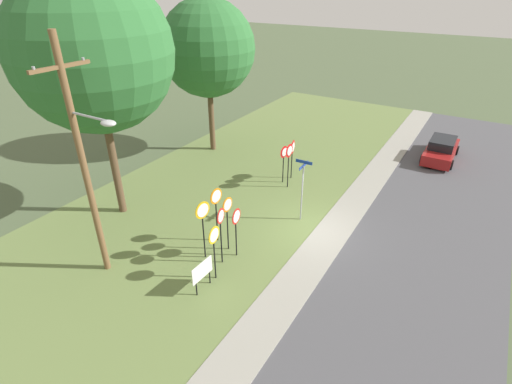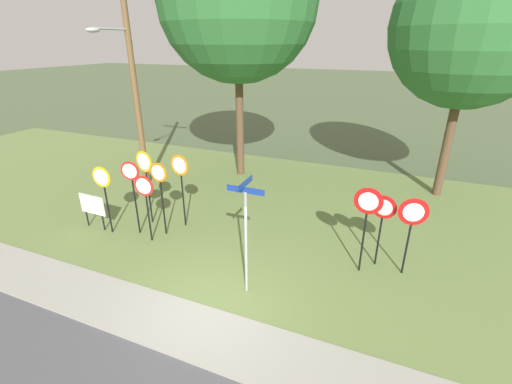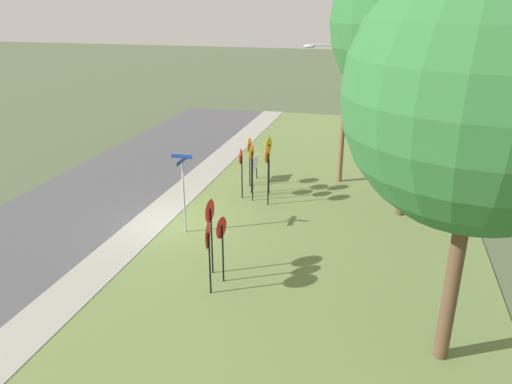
{
  "view_description": "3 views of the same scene",
  "coord_description": "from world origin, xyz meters",
  "px_view_note": "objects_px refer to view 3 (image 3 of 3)",
  "views": [
    {
      "loc": [
        -14.22,
        -5.45,
        10.41
      ],
      "look_at": [
        -0.08,
        3.09,
        1.26
      ],
      "focal_mm": 27.28,
      "sensor_mm": 36.0,
      "label": 1
    },
    {
      "loc": [
        3.74,
        -5.92,
        6.15
      ],
      "look_at": [
        -0.18,
        3.45,
        1.76
      ],
      "focal_mm": 24.67,
      "sensor_mm": 36.0,
      "label": 2
    },
    {
      "loc": [
        16.43,
        8.04,
        8.39
      ],
      "look_at": [
        -1.14,
        3.32,
        1.29
      ],
      "focal_mm": 34.28,
      "sensor_mm": 36.0,
      "label": 3
    }
  ],
  "objects_px": {
    "stop_sign_near_right": "(249,151)",
    "yield_sign_near_right": "(208,242)",
    "utility_pole": "(343,82)",
    "stop_sign_near_left": "(252,161)",
    "street_name_post": "(183,187)",
    "yield_sign_near_left": "(221,235)",
    "stop_sign_far_right": "(241,163)",
    "oak_tree_right": "(484,96)",
    "notice_board": "(254,165)",
    "stop_sign_far_center": "(251,155)",
    "yield_sign_far_left": "(210,219)",
    "stop_sign_center_tall": "(268,163)",
    "stop_sign_far_left": "(269,153)",
    "oak_tree_left": "(422,22)"
  },
  "relations": [
    {
      "from": "stop_sign_far_center",
      "to": "notice_board",
      "type": "height_order",
      "value": "stop_sign_far_center"
    },
    {
      "from": "stop_sign_far_center",
      "to": "notice_board",
      "type": "relative_size",
      "value": 2.08
    },
    {
      "from": "stop_sign_far_left",
      "to": "yield_sign_near_left",
      "type": "bearing_deg",
      "value": 12.58
    },
    {
      "from": "yield_sign_near_right",
      "to": "yield_sign_near_left",
      "type": "bearing_deg",
      "value": 158.4
    },
    {
      "from": "stop_sign_center_tall",
      "to": "oak_tree_left",
      "type": "relative_size",
      "value": 0.24
    },
    {
      "from": "stop_sign_far_left",
      "to": "yield_sign_near_right",
      "type": "distance_m",
      "value": 8.54
    },
    {
      "from": "yield_sign_far_left",
      "to": "oak_tree_left",
      "type": "height_order",
      "value": "oak_tree_left"
    },
    {
      "from": "yield_sign_near_left",
      "to": "street_name_post",
      "type": "bearing_deg",
      "value": -131.69
    },
    {
      "from": "oak_tree_right",
      "to": "stop_sign_far_right",
      "type": "bearing_deg",
      "value": -138.47
    },
    {
      "from": "yield_sign_far_left",
      "to": "street_name_post",
      "type": "distance_m",
      "value": 3.33
    },
    {
      "from": "stop_sign_far_right",
      "to": "oak_tree_left",
      "type": "bearing_deg",
      "value": 84.05
    },
    {
      "from": "yield_sign_near_right",
      "to": "oak_tree_left",
      "type": "relative_size",
      "value": 0.21
    },
    {
      "from": "stop_sign_far_center",
      "to": "yield_sign_near_left",
      "type": "relative_size",
      "value": 1.16
    },
    {
      "from": "street_name_post",
      "to": "notice_board",
      "type": "bearing_deg",
      "value": 169.88
    },
    {
      "from": "stop_sign_center_tall",
      "to": "street_name_post",
      "type": "distance_m",
      "value": 4.24
    },
    {
      "from": "stop_sign_far_center",
      "to": "yield_sign_near_right",
      "type": "relative_size",
      "value": 1.11
    },
    {
      "from": "stop_sign_far_center",
      "to": "yield_sign_far_left",
      "type": "xyz_separation_m",
      "value": [
        7.29,
        0.69,
        0.09
      ]
    },
    {
      "from": "stop_sign_far_left",
      "to": "oak_tree_left",
      "type": "bearing_deg",
      "value": 91.68
    },
    {
      "from": "stop_sign_center_tall",
      "to": "yield_sign_near_right",
      "type": "xyz_separation_m",
      "value": [
        7.28,
        -0.03,
        -0.17
      ]
    },
    {
      "from": "stop_sign_near_right",
      "to": "street_name_post",
      "type": "distance_m",
      "value": 5.65
    },
    {
      "from": "stop_sign_far_right",
      "to": "yield_sign_near_right",
      "type": "distance_m",
      "value": 7.85
    },
    {
      "from": "stop_sign_near_left",
      "to": "utility_pole",
      "type": "relative_size",
      "value": 0.28
    },
    {
      "from": "yield_sign_near_left",
      "to": "notice_board",
      "type": "bearing_deg",
      "value": -162.52
    },
    {
      "from": "yield_sign_near_left",
      "to": "oak_tree_left",
      "type": "height_order",
      "value": "oak_tree_left"
    },
    {
      "from": "yield_sign_near_right",
      "to": "street_name_post",
      "type": "relative_size",
      "value": 0.75
    },
    {
      "from": "utility_pole",
      "to": "street_name_post",
      "type": "bearing_deg",
      "value": -34.31
    },
    {
      "from": "stop_sign_far_left",
      "to": "oak_tree_left",
      "type": "height_order",
      "value": "oak_tree_left"
    },
    {
      "from": "stop_sign_far_right",
      "to": "notice_board",
      "type": "height_order",
      "value": "stop_sign_far_right"
    },
    {
      "from": "yield_sign_near_right",
      "to": "oak_tree_left",
      "type": "xyz_separation_m",
      "value": [
        -7.7,
        5.67,
        5.89
      ]
    },
    {
      "from": "street_name_post",
      "to": "utility_pole",
      "type": "height_order",
      "value": "utility_pole"
    },
    {
      "from": "stop_sign_far_center",
      "to": "stop_sign_far_left",
      "type": "bearing_deg",
      "value": 85.28
    },
    {
      "from": "stop_sign_far_right",
      "to": "yield_sign_near_right",
      "type": "bearing_deg",
      "value": 3.8
    },
    {
      "from": "stop_sign_near_left",
      "to": "utility_pole",
      "type": "distance_m",
      "value": 5.79
    },
    {
      "from": "stop_sign_far_left",
      "to": "oak_tree_left",
      "type": "xyz_separation_m",
      "value": [
        0.83,
        5.9,
        5.67
      ]
    },
    {
      "from": "stop_sign_far_right",
      "to": "oak_tree_right",
      "type": "xyz_separation_m",
      "value": [
        8.93,
        7.9,
        4.9
      ]
    },
    {
      "from": "oak_tree_left",
      "to": "oak_tree_right",
      "type": "bearing_deg",
      "value": 6.07
    },
    {
      "from": "stop_sign_center_tall",
      "to": "street_name_post",
      "type": "xyz_separation_m",
      "value": [
        3.5,
        -2.4,
        -0.07
      ]
    },
    {
      "from": "street_name_post",
      "to": "utility_pole",
      "type": "distance_m",
      "value": 9.4
    },
    {
      "from": "stop_sign_far_left",
      "to": "oak_tree_left",
      "type": "relative_size",
      "value": 0.25
    },
    {
      "from": "street_name_post",
      "to": "notice_board",
      "type": "height_order",
      "value": "street_name_post"
    },
    {
      "from": "utility_pole",
      "to": "stop_sign_near_left",
      "type": "bearing_deg",
      "value": -43.44
    },
    {
      "from": "stop_sign_near_right",
      "to": "stop_sign_far_center",
      "type": "xyz_separation_m",
      "value": [
        0.91,
        0.34,
        0.12
      ]
    },
    {
      "from": "stop_sign_center_tall",
      "to": "utility_pole",
      "type": "bearing_deg",
      "value": 150.48
    },
    {
      "from": "stop_sign_far_left",
      "to": "oak_tree_right",
      "type": "height_order",
      "value": "oak_tree_right"
    },
    {
      "from": "stop_sign_far_center",
      "to": "yield_sign_far_left",
      "type": "distance_m",
      "value": 7.33
    },
    {
      "from": "stop_sign_near_right",
      "to": "yield_sign_near_right",
      "type": "xyz_separation_m",
      "value": [
        9.35,
        1.38,
        0.01
      ]
    },
    {
      "from": "stop_sign_far_center",
      "to": "stop_sign_center_tall",
      "type": "distance_m",
      "value": 1.57
    },
    {
      "from": "stop_sign_far_center",
      "to": "notice_board",
      "type": "distance_m",
      "value": 1.96
    },
    {
      "from": "stop_sign_far_right",
      "to": "oak_tree_left",
      "type": "xyz_separation_m",
      "value": [
        0.03,
        6.96,
        5.99
      ]
    },
    {
      "from": "yield_sign_near_left",
      "to": "stop_sign_far_center",
      "type": "bearing_deg",
      "value": -162.69
    }
  ]
}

